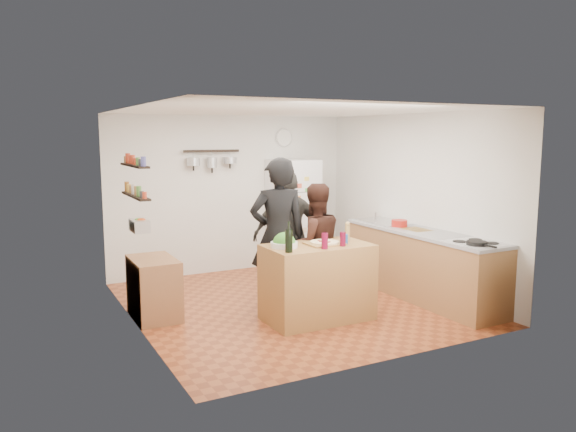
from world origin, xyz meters
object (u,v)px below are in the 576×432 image
pepper_mill (347,233)px  red_bowl (399,223)px  counter_run (421,265)px  side_table (154,288)px  person_center (314,245)px  wall_clock (284,138)px  prep_island (317,282)px  person_back (290,235)px  person_left (278,236)px  salt_canister (345,239)px  wine_bottle (289,241)px  skillet (477,243)px  fridge (293,215)px  salad_bowl (284,245)px

pepper_mill → red_bowl: bearing=23.4°
counter_run → side_table: counter_run is taller
person_center → counter_run: 1.56m
wall_clock → side_table: wall_clock is taller
prep_island → person_back: bearing=81.6°
person_center → red_bowl: 1.45m
counter_run → person_left: bearing=170.5°
salt_canister → wine_bottle: bearing=-172.9°
red_bowl → pepper_mill: bearing=-156.6°
skillet → fridge: fridge is taller
salad_bowl → salt_canister: salt_canister is taller
salad_bowl → salt_canister: 0.74m
fridge → side_table: fridge is taller
prep_island → wall_clock: size_ratio=4.17×
salt_canister → person_center: person_center is taller
person_center → counter_run: bearing=176.3°
salad_bowl → side_table: (-1.30, 0.91, -0.58)m
counter_run → skillet: bearing=-95.4°
pepper_mill → counter_run: 1.39m
person_left → wall_clock: (1.25, 2.29, 1.18)m
person_left → red_bowl: size_ratio=8.69×
person_left → fridge: bearing=-110.5°
wine_bottle → person_back: bearing=61.8°
prep_island → fridge: size_ratio=0.69×
pepper_mill → person_back: 0.99m
person_left → pepper_mill: bearing=161.2°
person_center → side_table: person_center is taller
salad_bowl → skillet: bearing=-25.3°
red_bowl → person_center: bearing=-176.0°
fridge → salad_bowl: bearing=-120.1°
prep_island → skillet: bearing=-29.4°
person_center → side_table: (-1.95, 0.49, -0.43)m
skillet → wall_clock: size_ratio=0.79×
wine_bottle → side_table: bearing=135.9°
wine_bottle → wall_clock: wall_clock is taller
salad_bowl → salt_canister: size_ratio=2.61×
person_left → prep_island: bearing=132.2°
salad_bowl → fridge: size_ratio=0.18×
person_left → skillet: (1.90, -1.40, -0.02)m
person_back → wall_clock: 2.37m
person_back → skillet: size_ratio=7.26×
salt_canister → counter_run: (1.42, 0.27, -0.52)m
fridge → side_table: 3.12m
person_left → person_center: size_ratio=1.21×
skillet → person_center: bearing=134.9°
skillet → prep_island: bearing=150.6°
person_center → person_back: (-0.09, 0.50, 0.06)m
salad_bowl → red_bowl: 2.16m
salt_canister → person_back: (-0.16, 1.10, -0.11)m
pepper_mill → wall_clock: wall_clock is taller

